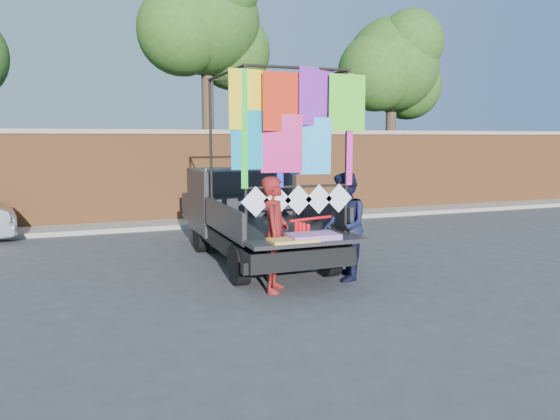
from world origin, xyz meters
name	(u,v)px	position (x,y,z in m)	size (l,w,h in m)	color
ground	(267,281)	(0.00, 0.00, 0.00)	(90.00, 90.00, 0.00)	#38383A
brick_wall	(184,175)	(0.00, 7.00, 1.33)	(30.00, 0.45, 2.61)	brown
curb	(190,223)	(0.00, 6.30, 0.06)	(30.00, 1.20, 0.12)	gray
tree_mid	(208,26)	(1.02, 8.12, 5.70)	(4.20, 3.30, 7.73)	#38281C
tree_right	(394,68)	(7.52, 8.12, 4.75)	(4.20, 3.30, 6.62)	#38281C
pickup_truck	(246,213)	(0.31, 2.12, 0.87)	(2.19, 5.50, 3.46)	black
woman	(275,234)	(-0.07, -0.58, 0.90)	(0.66, 0.43, 1.80)	maroon
man	(344,226)	(1.25, -0.34, 0.91)	(0.89, 0.69, 1.83)	#141633
streamer_bundle	(306,230)	(0.50, -0.47, 0.92)	(0.83, 0.28, 0.59)	red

